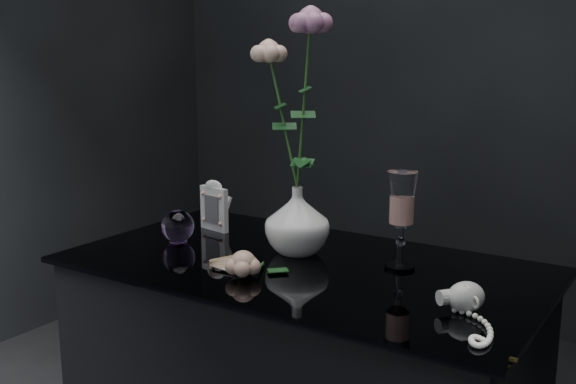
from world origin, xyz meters
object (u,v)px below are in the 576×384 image
Objects in this scene: wine_glass at (401,221)px; pearl_jar at (466,296)px; vase at (297,221)px; picture_frame at (214,205)px; paperweight at (178,226)px; loose_rose at (243,264)px.

wine_glass reaches higher than pearl_jar.
vase is at bearing -159.23° from pearl_jar.
picture_frame reaches higher than paperweight.
wine_glass is 0.56m from paperweight.
pearl_jar is (0.74, -0.20, -0.04)m from picture_frame.
picture_frame is 0.39m from loose_rose.
picture_frame is 0.77m from pearl_jar.
wine_glass is 0.35m from loose_rose.
picture_frame reaches higher than loose_rose.
wine_glass reaches higher than vase.
picture_frame is at bearing -156.93° from pearl_jar.
picture_frame is at bearing 88.83° from paperweight.
pearl_jar is (0.45, -0.14, -0.05)m from vase.
paperweight is at bearing -164.97° from vase.
vase reaches higher than paperweight.
wine_glass is at bearing 7.67° from picture_frame.
pearl_jar is (0.74, -0.06, -0.01)m from paperweight.
vase is 0.95× the size of loose_rose.
loose_rose is at bearing -31.10° from picture_frame.
wine_glass is at bearing 11.05° from paperweight.
vase is 1.17× the size of picture_frame.
vase is 1.93× the size of paperweight.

